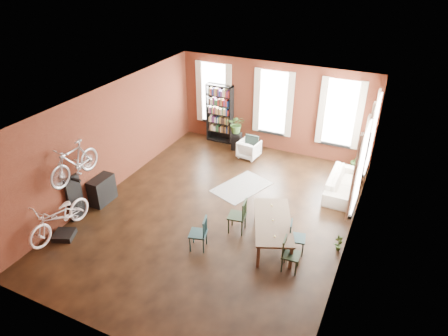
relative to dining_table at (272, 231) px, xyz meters
The scene contains 19 objects.
room 2.63m from the dining_table, 143.38° to the left, with size 9.00×9.04×3.22m.
dining_table is the anchor object (origin of this frame).
dining_chair_a 1.86m from the dining_table, 147.93° to the right, with size 0.42×0.42×0.90m, color #1B393C.
dining_chair_b 1.00m from the dining_table, behind, with size 0.44×0.44×0.95m, color black.
dining_chair_c 1.02m from the dining_table, 46.15° to the right, with size 0.39×0.39×0.86m, color #1C2F1B.
dining_chair_d 0.67m from the dining_table, ahead, with size 0.40×0.40×0.86m, color #183336.
bookshelf 6.18m from the dining_table, 128.11° to the left, with size 1.00×0.32×2.20m, color black.
white_armchair 4.63m from the dining_table, 119.32° to the left, with size 0.68×0.63×0.70m, color silver.
cream_sofa 3.34m from the dining_table, 69.52° to the left, with size 2.08×0.61×0.81m, color beige.
striped_rug 2.71m from the dining_table, 129.36° to the left, with size 1.11×1.78×0.01m, color black.
bike_trainer 5.34m from the dining_table, 156.71° to the right, with size 0.49×0.49×0.14m, color black.
bike_wall_rack 5.35m from the dining_table, 166.17° to the right, with size 0.16×0.60×1.30m, color black.
console_table 5.08m from the dining_table, behind, with size 0.40×0.80×0.80m, color black.
plant_stand 5.28m from the dining_table, 123.35° to the left, with size 0.32×0.32×0.64m, color black.
plant_by_sofa 4.84m from the dining_table, 74.16° to the left, with size 0.39×0.71×0.32m, color #356127.
plant_small 1.66m from the dining_table, 14.21° to the left, with size 0.23×0.43×0.15m, color #315622.
bicycle_floor 5.39m from the dining_table, 156.86° to the right, with size 0.66×1.00×1.90m, color white.
bicycle_hung 5.40m from the dining_table, 165.50° to the right, with size 0.47×1.00×1.66m, color #A5A8AD.
plant_on_stand 5.37m from the dining_table, 123.39° to the left, with size 0.60×0.67×0.52m, color #396026.
Camera 1 is at (4.06, -8.19, 6.64)m, focal length 32.00 mm.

